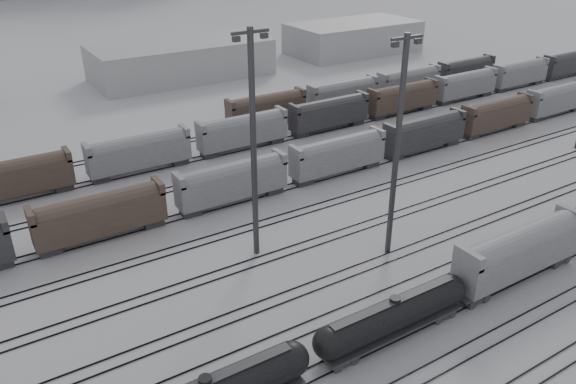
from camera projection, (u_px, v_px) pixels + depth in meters
ground at (468, 310)px, 53.91m from camera, size 900.00×900.00×0.00m
tracks at (355, 231)px, 67.16m from camera, size 220.00×71.50×0.16m
tank_car_b at (393, 316)px, 49.37m from camera, size 16.82×2.80×4.16m
hopper_car_a at (520, 250)px, 56.80m from camera, size 16.36×3.25×5.85m
light_mast_b at (253, 143)px, 57.17m from camera, size 3.96×0.63×24.76m
light_mast_c at (397, 145)px, 57.57m from camera, size 3.87×0.62×24.16m
bg_string_near at (338, 156)px, 80.76m from camera, size 151.00×3.00×5.60m
bg_string_mid at (329, 115)px, 97.67m from camera, size 151.00×3.00×5.60m
bg_string_far at (377, 89)px, 112.06m from camera, size 66.00×3.00×5.60m
warehouse_mid at (181, 60)px, 129.02m from camera, size 40.00×18.00×8.00m
warehouse_right at (353, 37)px, 152.78m from camera, size 35.00×18.00×8.00m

